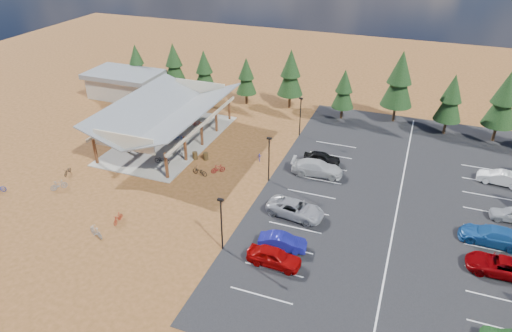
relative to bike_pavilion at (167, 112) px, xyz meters
name	(u,v)px	position (x,y,z in m)	size (l,w,h in m)	color
ground	(219,181)	(10.00, -7.00, -3.82)	(140.00, 140.00, 0.00)	#593917
asphalt_lot	(399,200)	(28.50, -4.00, -3.80)	(27.00, 44.00, 0.04)	black
concrete_pad	(170,139)	(0.00, 0.00, -3.77)	(10.60, 18.60, 0.10)	gray
bike_pavilion	(167,112)	(0.00, 0.00, 0.00)	(11.65, 19.40, 4.97)	#593019
outbuilding	(125,84)	(-14.00, 11.00, -1.80)	(11.00, 7.00, 3.90)	#ADA593
lamp_post_0	(221,221)	(15.00, -17.00, -0.85)	(0.50, 0.25, 5.14)	black
lamp_post_1	(269,156)	(15.00, -5.00, -0.85)	(0.50, 0.25, 5.14)	black
lamp_post_2	(300,114)	(15.00, 7.00, -0.85)	(0.50, 0.25, 5.14)	black
trash_bin_0	(195,156)	(5.37, -3.44, -3.37)	(0.60, 0.60, 0.90)	#3E2D16
trash_bin_1	(206,156)	(6.60, -3.13, -3.37)	(0.60, 0.60, 0.90)	#3E2D16
pine_0	(137,62)	(-14.31, 15.13, 0.49)	(3.04, 3.04, 7.07)	#382314
pine_1	(174,63)	(-7.52, 15.13, 0.99)	(3.38, 3.38, 7.88)	#382314
pine_2	(204,70)	(-1.85, 14.12, 0.82)	(3.27, 3.27, 7.61)	#382314
pine_3	(246,76)	(4.61, 14.74, 0.45)	(3.01, 3.01, 7.01)	#382314
pine_4	(291,73)	(11.07, 15.46, 1.44)	(3.70, 3.70, 8.63)	#382314
pine_5	(344,89)	(18.97, 14.29, 0.47)	(3.02, 3.02, 7.04)	#382314
pine_6	(400,79)	(25.84, 15.84, 2.16)	(4.21, 4.21, 9.80)	#382314
pine_7	(451,98)	(32.42, 14.19, 1.04)	(3.42, 3.42, 7.96)	#382314
pine_8	(504,100)	(38.23, 14.05, 1.70)	(3.88, 3.88, 9.04)	#382314
bike_0	(133,150)	(-2.19, -4.79, -3.32)	(0.54, 1.55, 0.82)	black
bike_1	(134,141)	(-3.13, -3.08, -3.17)	(0.52, 1.85, 1.11)	#9EA1A7
bike_2	(160,128)	(-2.36, 1.69, -3.26)	(0.62, 1.76, 0.93)	#16399E
bike_3	(172,115)	(-3.06, 5.90, -3.24)	(0.46, 1.63, 0.98)	maroon
bike_4	(162,160)	(2.44, -5.87, -3.24)	(0.65, 1.85, 0.97)	black
bike_5	(177,152)	(3.13, -3.65, -3.23)	(0.46, 1.64, 0.99)	gray
bike_6	(179,137)	(1.35, -0.02, -3.26)	(0.62, 1.77, 0.93)	navy
bike_7	(197,123)	(1.55, 4.63, -3.26)	(0.43, 1.53, 0.92)	maroon
bike_8	(68,171)	(-6.12, -11.51, -3.42)	(0.54, 1.54, 0.81)	black
bike_9	(59,185)	(-4.85, -14.31, -3.31)	(0.48, 1.70, 1.02)	gray
bike_11	(118,218)	(4.35, -16.98, -3.36)	(0.44, 1.55, 0.93)	maroon
bike_13	(96,232)	(3.81, -19.47, -3.28)	(0.51, 1.80, 1.08)	#919499
bike_14	(260,157)	(12.48, -0.95, -3.42)	(0.54, 1.55, 0.82)	navy
bike_15	(218,169)	(9.20, -5.35, -3.34)	(0.46, 1.62, 0.97)	maroon
bike_16	(200,171)	(7.56, -6.56, -3.33)	(0.65, 1.86, 0.98)	black
car_0	(274,257)	(19.79, -17.35, -3.02)	(1.81, 4.51, 1.54)	#990606
car_1	(282,242)	(19.81, -15.17, -3.10)	(1.44, 4.13, 1.36)	navy
car_2	(296,209)	(19.51, -10.19, -3.02)	(2.53, 5.49, 1.53)	#9C9DA4
car_3	(317,168)	(19.52, -1.91, -2.98)	(2.27, 5.57, 1.62)	#BEBEBE
car_4	(322,158)	(19.44, 0.67, -3.08)	(1.67, 4.15, 1.42)	black
car_6	(500,265)	(36.97, -11.92, -3.07)	(2.38, 5.17, 1.44)	#770205
car_7	(493,235)	(36.65, -8.04, -2.99)	(2.22, 5.47, 1.59)	#1A5099
car_8	(512,214)	(38.64, -3.76, -3.11)	(1.58, 3.93, 1.34)	#A7A9B0
car_9	(499,178)	(38.05, 3.03, -3.07)	(1.52, 4.35, 1.43)	white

